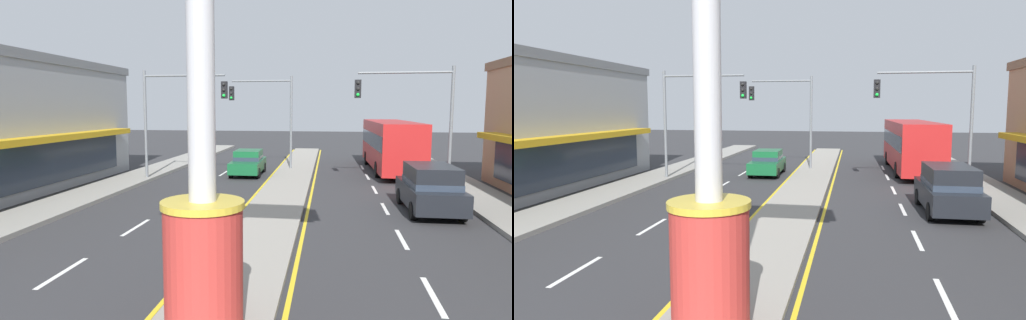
# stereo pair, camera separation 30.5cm
# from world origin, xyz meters

# --- Properties ---
(median_strip) EXTENTS (2.29, 52.00, 0.14)m
(median_strip) POSITION_xyz_m (0.00, 18.00, 0.07)
(median_strip) COLOR gray
(median_strip) RESTS_ON ground
(sidewalk_left) EXTENTS (2.43, 60.00, 0.18)m
(sidewalk_left) POSITION_xyz_m (-8.96, 16.00, 0.09)
(sidewalk_left) COLOR gray
(sidewalk_left) RESTS_ON ground
(lane_markings) EXTENTS (9.03, 52.00, 0.01)m
(lane_markings) POSITION_xyz_m (0.00, 16.65, 0.00)
(lane_markings) COLOR silver
(lane_markings) RESTS_ON ground
(district_sign) EXTENTS (6.20, 1.45, 8.02)m
(district_sign) POSITION_xyz_m (0.00, 6.49, 3.63)
(district_sign) COLOR #B7332D
(district_sign) RESTS_ON median_strip
(traffic_light_left_side) EXTENTS (4.86, 0.46, 6.20)m
(traffic_light_left_side) POSITION_xyz_m (-6.38, 23.38, 4.25)
(traffic_light_left_side) COLOR slate
(traffic_light_left_side) RESTS_ON ground
(traffic_light_right_side) EXTENTS (4.86, 0.46, 6.20)m
(traffic_light_right_side) POSITION_xyz_m (6.38, 23.02, 4.25)
(traffic_light_right_side) COLOR slate
(traffic_light_right_side) RESTS_ON ground
(traffic_light_median_far) EXTENTS (4.20, 0.46, 6.20)m
(traffic_light_median_far) POSITION_xyz_m (-1.87, 28.94, 4.19)
(traffic_light_median_far) COLOR slate
(traffic_light_median_far) RESTS_ON ground
(bus_near_right_lane) EXTENTS (2.73, 11.25, 3.26)m
(bus_near_right_lane) POSITION_xyz_m (6.10, 29.59, 1.87)
(bus_near_right_lane) COLOR #B21E1E
(bus_near_right_lane) RESTS_ON ground
(suv_near_left_lane) EXTENTS (2.02, 4.63, 1.90)m
(suv_near_left_lane) POSITION_xyz_m (6.10, 17.61, 0.98)
(suv_near_left_lane) COLOR black
(suv_near_left_lane) RESTS_ON ground
(sedan_mid_left_lane) EXTENTS (1.90, 4.33, 1.53)m
(sedan_mid_left_lane) POSITION_xyz_m (-2.80, 26.50, 0.79)
(sedan_mid_left_lane) COLOR #14562D
(sedan_mid_left_lane) RESTS_ON ground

